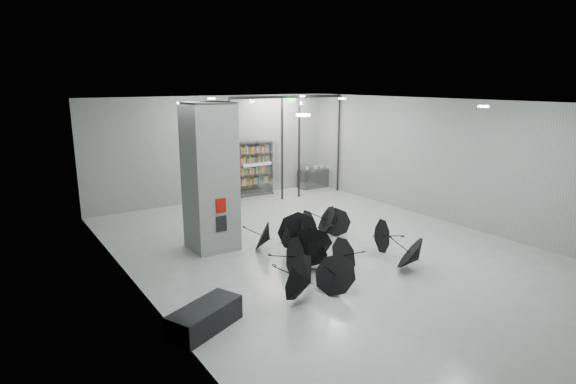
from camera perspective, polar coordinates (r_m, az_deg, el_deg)
room at (r=12.27m, az=5.09°, el=5.40°), size 14.00×14.02×4.01m
column at (r=12.81m, az=-9.47°, el=1.78°), size 1.20×1.20×4.00m
fire_cabinet at (r=12.41m, az=-8.17°, el=-1.63°), size 0.28×0.04×0.38m
info_panel at (r=12.54m, az=-8.10°, el=-3.84°), size 0.30×0.03×0.42m
exit_sign at (r=17.86m, az=0.44°, el=11.07°), size 0.30×0.06×0.15m
glass_partition at (r=18.16m, az=0.05°, el=5.92°), size 5.06×0.08×4.00m
bench at (r=9.16m, az=-10.08°, el=-14.80°), size 1.60×1.18×0.47m
bookshelf at (r=18.85m, az=-4.67°, el=2.78°), size 2.01×0.59×2.18m
shop_counter at (r=20.41m, az=3.19°, el=1.69°), size 1.39×0.59×0.83m
umbrella_cluster at (r=12.13m, az=4.12°, el=-7.04°), size 4.76×4.69×1.31m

